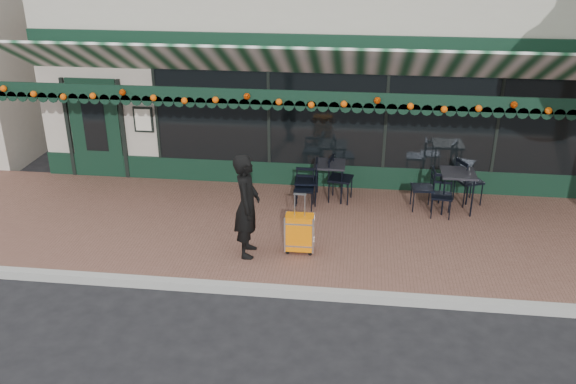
# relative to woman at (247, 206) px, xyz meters

# --- Properties ---
(ground) EXTENTS (80.00, 80.00, 0.00)m
(ground) POSITION_rel_woman_xyz_m (0.91, -0.91, -1.05)
(ground) COLOR black
(ground) RESTS_ON ground
(sidewalk) EXTENTS (18.00, 4.00, 0.15)m
(sidewalk) POSITION_rel_woman_xyz_m (0.91, 1.09, -0.97)
(sidewalk) COLOR brown
(sidewalk) RESTS_ON ground
(curb) EXTENTS (18.00, 0.16, 0.15)m
(curb) POSITION_rel_woman_xyz_m (0.91, -0.99, -0.97)
(curb) COLOR #9E9E99
(curb) RESTS_ON ground
(restaurant_building) EXTENTS (12.00, 9.60, 4.50)m
(restaurant_building) POSITION_rel_woman_xyz_m (0.91, 6.93, 1.23)
(restaurant_building) COLOR #A8A091
(restaurant_building) RESTS_ON ground
(woman) EXTENTS (0.47, 0.68, 1.79)m
(woman) POSITION_rel_woman_xyz_m (0.00, 0.00, 0.00)
(woman) COLOR black
(woman) RESTS_ON sidewalk
(suitcase) EXTENTS (0.48, 0.27, 1.09)m
(suitcase) POSITION_rel_woman_xyz_m (0.86, 0.15, -0.53)
(suitcase) COLOR orange
(suitcase) RESTS_ON sidewalk
(cafe_table_a) EXTENTS (0.65, 0.65, 0.80)m
(cafe_table_a) POSITION_rel_woman_xyz_m (3.71, 2.20, -0.18)
(cafe_table_a) COLOR black
(cafe_table_a) RESTS_ON sidewalk
(cafe_table_b) EXTENTS (0.62, 0.62, 0.77)m
(cafe_table_b) POSITION_rel_woman_xyz_m (1.23, 2.45, -0.21)
(cafe_table_b) COLOR black
(cafe_table_b) RESTS_ON sidewalk
(chair_a_left) EXTENTS (0.46, 0.46, 0.87)m
(chair_a_left) POSITION_rel_woman_xyz_m (3.06, 2.17, -0.46)
(chair_a_left) COLOR black
(chair_a_left) RESTS_ON sidewalk
(chair_a_right) EXTENTS (0.62, 0.62, 0.94)m
(chair_a_right) POSITION_rel_woman_xyz_m (4.01, 2.57, -0.42)
(chair_a_right) COLOR black
(chair_a_right) RESTS_ON sidewalk
(chair_a_front) EXTENTS (0.44, 0.44, 0.82)m
(chair_a_front) POSITION_rel_woman_xyz_m (3.41, 1.89, -0.49)
(chair_a_front) COLOR black
(chair_a_front) RESTS_ON sidewalk
(chair_b_left) EXTENTS (0.49, 0.49, 0.94)m
(chair_b_left) POSITION_rel_woman_xyz_m (0.79, 2.18, -0.43)
(chair_b_left) COLOR black
(chair_b_left) RESTS_ON sidewalk
(chair_b_right) EXTENTS (0.54, 0.54, 0.94)m
(chair_b_right) POSITION_rel_woman_xyz_m (1.46, 2.37, -0.43)
(chair_b_right) COLOR black
(chair_b_right) RESTS_ON sidewalk
(chair_b_front) EXTENTS (0.40, 0.40, 0.80)m
(chair_b_front) POSITION_rel_woman_xyz_m (0.77, 1.94, -0.50)
(chair_b_front) COLOR black
(chair_b_front) RESTS_ON sidewalk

